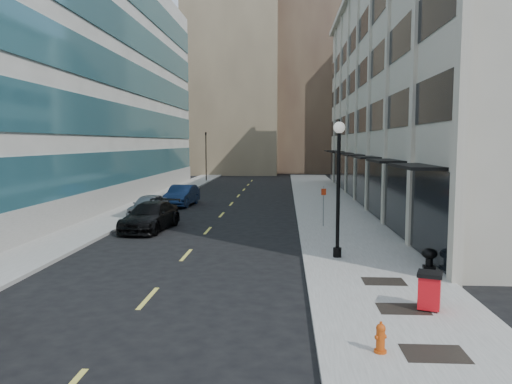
# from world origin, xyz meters

# --- Properties ---
(ground) EXTENTS (160.00, 160.00, 0.00)m
(ground) POSITION_xyz_m (0.00, 0.00, 0.00)
(ground) COLOR black
(ground) RESTS_ON ground
(sidewalk_right) EXTENTS (5.00, 80.00, 0.15)m
(sidewalk_right) POSITION_xyz_m (7.50, 20.00, 0.07)
(sidewalk_right) COLOR gray
(sidewalk_right) RESTS_ON ground
(sidewalk_left) EXTENTS (3.00, 80.00, 0.15)m
(sidewalk_left) POSITION_xyz_m (-6.50, 20.00, 0.07)
(sidewalk_left) COLOR gray
(sidewalk_left) RESTS_ON ground
(building_right) EXTENTS (15.30, 46.50, 18.25)m
(building_right) POSITION_xyz_m (16.94, 26.99, 8.99)
(building_right) COLOR #B5AD99
(building_right) RESTS_ON ground
(building_left) EXTENTS (16.14, 46.00, 20.00)m
(building_left) POSITION_xyz_m (-15.95, 27.00, 9.99)
(building_left) COLOR silver
(building_left) RESTS_ON ground
(skyline_tan_near) EXTENTS (14.00, 18.00, 28.00)m
(skyline_tan_near) POSITION_xyz_m (-4.00, 68.00, 14.00)
(skyline_tan_near) COLOR #907E5E
(skyline_tan_near) RESTS_ON ground
(skyline_brown) EXTENTS (12.00, 16.00, 34.00)m
(skyline_brown) POSITION_xyz_m (8.00, 72.00, 17.00)
(skyline_brown) COLOR brown
(skyline_brown) RESTS_ON ground
(skyline_tan_far) EXTENTS (12.00, 14.00, 22.00)m
(skyline_tan_far) POSITION_xyz_m (-14.00, 78.00, 11.00)
(skyline_tan_far) COLOR #907E5E
(skyline_tan_far) RESTS_ON ground
(skyline_stone) EXTENTS (10.00, 14.00, 20.00)m
(skyline_stone) POSITION_xyz_m (18.00, 66.00, 10.00)
(skyline_stone) COLOR #B5AD99
(skyline_stone) RESTS_ON ground
(grate_near) EXTENTS (1.40, 1.00, 0.01)m
(grate_near) POSITION_xyz_m (7.60, -2.00, 0.15)
(grate_near) COLOR black
(grate_near) RESTS_ON sidewalk_right
(grate_mid) EXTENTS (1.40, 1.00, 0.01)m
(grate_mid) POSITION_xyz_m (7.60, 1.00, 0.15)
(grate_mid) COLOR black
(grate_mid) RESTS_ON sidewalk_right
(grate_far) EXTENTS (1.40, 1.00, 0.01)m
(grate_far) POSITION_xyz_m (7.60, 3.80, 0.15)
(grate_far) COLOR black
(grate_far) RESTS_ON sidewalk_right
(road_centerline) EXTENTS (0.15, 68.20, 0.01)m
(road_centerline) POSITION_xyz_m (0.00, 17.00, 0.01)
(road_centerline) COLOR #D8CC4C
(road_centerline) RESTS_ON ground
(traffic_signal) EXTENTS (0.66, 0.66, 6.98)m
(traffic_signal) POSITION_xyz_m (-5.50, 48.00, 5.72)
(traffic_signal) COLOR black
(traffic_signal) RESTS_ON ground
(car_black_pickup) EXTENTS (2.70, 5.48, 1.53)m
(car_black_pickup) POSITION_xyz_m (-3.20, 14.00, 0.77)
(car_black_pickup) COLOR black
(car_black_pickup) RESTS_ON ground
(car_silver_sedan) EXTENTS (2.08, 4.37, 1.44)m
(car_silver_sedan) POSITION_xyz_m (-4.72, 19.11, 0.72)
(car_silver_sedan) COLOR #9C9FA5
(car_silver_sedan) RESTS_ON ground
(car_blue_sedan) EXTENTS (2.04, 4.92, 1.58)m
(car_blue_sedan) POSITION_xyz_m (-3.66, 24.63, 0.79)
(car_blue_sedan) COLOR #14274C
(car_blue_sedan) RESTS_ON ground
(fire_hydrant) EXTENTS (0.29, 0.29, 0.71)m
(fire_hydrant) POSITION_xyz_m (6.40, -2.00, 0.49)
(fire_hydrant) COLOR #D14A0E
(fire_hydrant) RESTS_ON sidewalk_right
(trash_bin) EXTENTS (0.84, 0.84, 1.07)m
(trash_bin) POSITION_xyz_m (8.31, 1.00, 0.73)
(trash_bin) COLOR red
(trash_bin) RESTS_ON sidewalk_right
(lamppost) EXTENTS (0.47, 0.47, 5.65)m
(lamppost) POSITION_xyz_m (6.40, 7.37, 3.46)
(lamppost) COLOR black
(lamppost) RESTS_ON sidewalk_right
(sign_post) EXTENTS (0.27, 0.06, 2.27)m
(sign_post) POSITION_xyz_m (6.40, 14.99, 1.62)
(sign_post) COLOR slate
(sign_post) RESTS_ON sidewalk_right
(urn_planter) EXTENTS (0.57, 0.57, 0.79)m
(urn_planter) POSITION_xyz_m (9.60, 5.57, 0.63)
(urn_planter) COLOR black
(urn_planter) RESTS_ON sidewalk_right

